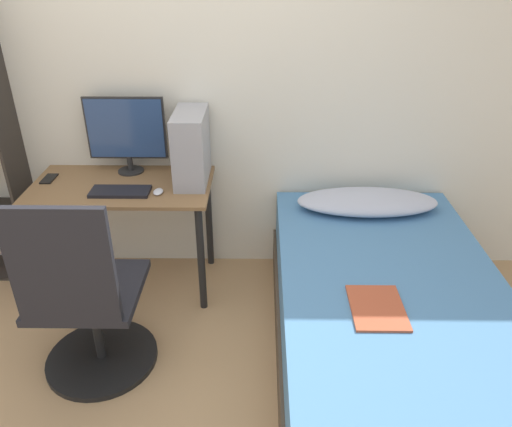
{
  "coord_description": "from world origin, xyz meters",
  "views": [
    {
      "loc": [
        0.55,
        -1.6,
        1.99
      ],
      "look_at": [
        0.52,
        0.7,
        0.75
      ],
      "focal_mm": 35.0,
      "sensor_mm": 36.0,
      "label": 1
    }
  ],
  "objects_px": {
    "bed": "(386,320)",
    "office_chair": "(87,310)",
    "pc_tower": "(191,147)",
    "monitor": "(126,132)",
    "keyboard": "(120,191)"
  },
  "relations": [
    {
      "from": "office_chair",
      "to": "monitor",
      "type": "distance_m",
      "value": 1.14
    },
    {
      "from": "office_chair",
      "to": "pc_tower",
      "type": "height_order",
      "value": "pc_tower"
    },
    {
      "from": "bed",
      "to": "monitor",
      "type": "relative_size",
      "value": 4.01
    },
    {
      "from": "monitor",
      "to": "pc_tower",
      "type": "bearing_deg",
      "value": -16.53
    },
    {
      "from": "bed",
      "to": "pc_tower",
      "type": "height_order",
      "value": "pc_tower"
    },
    {
      "from": "monitor",
      "to": "pc_tower",
      "type": "relative_size",
      "value": 1.15
    },
    {
      "from": "office_chair",
      "to": "monitor",
      "type": "relative_size",
      "value": 2.19
    },
    {
      "from": "pc_tower",
      "to": "bed",
      "type": "bearing_deg",
      "value": -35.18
    },
    {
      "from": "office_chair",
      "to": "pc_tower",
      "type": "distance_m",
      "value": 1.1
    },
    {
      "from": "office_chair",
      "to": "monitor",
      "type": "height_order",
      "value": "monitor"
    },
    {
      "from": "office_chair",
      "to": "keyboard",
      "type": "distance_m",
      "value": 0.74
    },
    {
      "from": "keyboard",
      "to": "pc_tower",
      "type": "xyz_separation_m",
      "value": [
        0.4,
        0.19,
        0.2
      ]
    },
    {
      "from": "bed",
      "to": "office_chair",
      "type": "bearing_deg",
      "value": -176.41
    },
    {
      "from": "bed",
      "to": "pc_tower",
      "type": "distance_m",
      "value": 1.47
    },
    {
      "from": "keyboard",
      "to": "pc_tower",
      "type": "distance_m",
      "value": 0.49
    }
  ]
}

